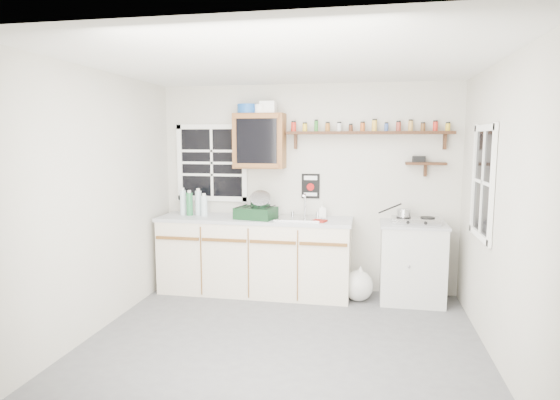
{
  "coord_description": "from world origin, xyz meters",
  "views": [
    {
      "loc": [
        0.73,
        -4.04,
        1.85
      ],
      "look_at": [
        -0.13,
        0.55,
        1.24
      ],
      "focal_mm": 30.0,
      "sensor_mm": 36.0,
      "label": 1
    }
  ],
  "objects_px": {
    "right_cabinet": "(412,262)",
    "upper_cabinet": "(260,141)",
    "hotplate": "(416,220)",
    "main_cabinet": "(255,255)",
    "spice_shelf": "(368,132)",
    "dish_rack": "(257,210)"
  },
  "relations": [
    {
      "from": "hotplate",
      "to": "upper_cabinet",
      "type": "bearing_deg",
      "value": 176.5
    },
    {
      "from": "right_cabinet",
      "to": "hotplate",
      "type": "distance_m",
      "value": 0.49
    },
    {
      "from": "hotplate",
      "to": "right_cabinet",
      "type": "bearing_deg",
      "value": 133.45
    },
    {
      "from": "upper_cabinet",
      "to": "dish_rack",
      "type": "height_order",
      "value": "upper_cabinet"
    },
    {
      "from": "spice_shelf",
      "to": "main_cabinet",
      "type": "bearing_deg",
      "value": -170.74
    },
    {
      "from": "main_cabinet",
      "to": "dish_rack",
      "type": "height_order",
      "value": "dish_rack"
    },
    {
      "from": "right_cabinet",
      "to": "upper_cabinet",
      "type": "height_order",
      "value": "upper_cabinet"
    },
    {
      "from": "main_cabinet",
      "to": "upper_cabinet",
      "type": "xyz_separation_m",
      "value": [
        0.03,
        0.14,
        1.36
      ]
    },
    {
      "from": "spice_shelf",
      "to": "dish_rack",
      "type": "bearing_deg",
      "value": -167.57
    },
    {
      "from": "main_cabinet",
      "to": "right_cabinet",
      "type": "distance_m",
      "value": 1.84
    },
    {
      "from": "main_cabinet",
      "to": "spice_shelf",
      "type": "bearing_deg",
      "value": 9.26
    },
    {
      "from": "upper_cabinet",
      "to": "spice_shelf",
      "type": "height_order",
      "value": "upper_cabinet"
    },
    {
      "from": "main_cabinet",
      "to": "spice_shelf",
      "type": "height_order",
      "value": "spice_shelf"
    },
    {
      "from": "dish_rack",
      "to": "hotplate",
      "type": "height_order",
      "value": "dish_rack"
    },
    {
      "from": "main_cabinet",
      "to": "upper_cabinet",
      "type": "bearing_deg",
      "value": 76.32
    },
    {
      "from": "right_cabinet",
      "to": "dish_rack",
      "type": "relative_size",
      "value": 1.83
    },
    {
      "from": "dish_rack",
      "to": "upper_cabinet",
      "type": "bearing_deg",
      "value": 105.6
    },
    {
      "from": "dish_rack",
      "to": "spice_shelf",
      "type": "bearing_deg",
      "value": 23.55
    },
    {
      "from": "dish_rack",
      "to": "right_cabinet",
      "type": "bearing_deg",
      "value": 13.98
    },
    {
      "from": "right_cabinet",
      "to": "spice_shelf",
      "type": "height_order",
      "value": "spice_shelf"
    },
    {
      "from": "spice_shelf",
      "to": "hotplate",
      "type": "xyz_separation_m",
      "value": [
        0.55,
        -0.21,
        -0.99
      ]
    },
    {
      "from": "spice_shelf",
      "to": "hotplate",
      "type": "height_order",
      "value": "spice_shelf"
    }
  ]
}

